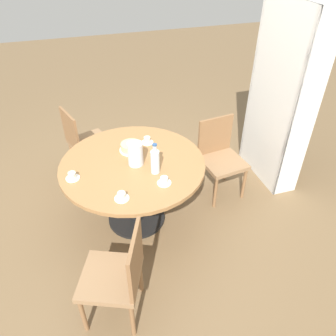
{
  "coord_description": "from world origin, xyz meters",
  "views": [
    {
      "loc": [
        2.38,
        -0.4,
        2.46
      ],
      "look_at": [
        0.0,
        0.34,
        0.58
      ],
      "focal_mm": 35.0,
      "sensor_mm": 36.0,
      "label": 1
    }
  ],
  "objects_px": {
    "cup_c": "(147,141)",
    "cup_d": "(122,196)",
    "coffee_pot": "(135,153)",
    "cake_main": "(131,147)",
    "chair_b": "(84,141)",
    "cup_a": "(164,181)",
    "chair_a": "(220,156)",
    "chair_c": "(118,275)",
    "bookshelf": "(279,101)",
    "cup_b": "(72,176)",
    "water_bottle": "(155,161)"
  },
  "relations": [
    {
      "from": "cup_d",
      "to": "chair_c",
      "type": "bearing_deg",
      "value": -16.09
    },
    {
      "from": "chair_c",
      "to": "bookshelf",
      "type": "bearing_deg",
      "value": 144.99
    },
    {
      "from": "cup_c",
      "to": "chair_b",
      "type": "bearing_deg",
      "value": -137.46
    },
    {
      "from": "coffee_pot",
      "to": "cake_main",
      "type": "xyz_separation_m",
      "value": [
        -0.23,
        0.0,
        -0.08
      ]
    },
    {
      "from": "water_bottle",
      "to": "cup_d",
      "type": "height_order",
      "value": "water_bottle"
    },
    {
      "from": "cup_c",
      "to": "cup_a",
      "type": "bearing_deg",
      "value": -1.7
    },
    {
      "from": "cup_c",
      "to": "cup_b",
      "type": "bearing_deg",
      "value": -64.16
    },
    {
      "from": "chair_c",
      "to": "cake_main",
      "type": "relative_size",
      "value": 3.88
    },
    {
      "from": "chair_b",
      "to": "water_bottle",
      "type": "distance_m",
      "value": 1.3
    },
    {
      "from": "chair_a",
      "to": "chair_b",
      "type": "height_order",
      "value": "same"
    },
    {
      "from": "chair_c",
      "to": "coffee_pot",
      "type": "height_order",
      "value": "coffee_pot"
    },
    {
      "from": "cake_main",
      "to": "cup_a",
      "type": "bearing_deg",
      "value": 15.9
    },
    {
      "from": "coffee_pot",
      "to": "cake_main",
      "type": "height_order",
      "value": "coffee_pot"
    },
    {
      "from": "cup_a",
      "to": "cup_b",
      "type": "xyz_separation_m",
      "value": [
        -0.29,
        -0.72,
        0.0
      ]
    },
    {
      "from": "chair_a",
      "to": "cake_main",
      "type": "distance_m",
      "value": 0.99
    },
    {
      "from": "chair_a",
      "to": "bookshelf",
      "type": "distance_m",
      "value": 0.85
    },
    {
      "from": "cup_b",
      "to": "cup_c",
      "type": "bearing_deg",
      "value": 115.84
    },
    {
      "from": "cake_main",
      "to": "water_bottle",
      "type": "bearing_deg",
      "value": 18.53
    },
    {
      "from": "chair_b",
      "to": "cup_a",
      "type": "relative_size",
      "value": 7.15
    },
    {
      "from": "chair_c",
      "to": "cup_b",
      "type": "distance_m",
      "value": 0.94
    },
    {
      "from": "cup_d",
      "to": "chair_a",
      "type": "bearing_deg",
      "value": 118.82
    },
    {
      "from": "bookshelf",
      "to": "cup_c",
      "type": "xyz_separation_m",
      "value": [
        0.04,
        -1.45,
        -0.21
      ]
    },
    {
      "from": "cup_a",
      "to": "cup_d",
      "type": "bearing_deg",
      "value": -77.24
    },
    {
      "from": "cup_a",
      "to": "cup_c",
      "type": "relative_size",
      "value": 1.0
    },
    {
      "from": "water_bottle",
      "to": "cup_c",
      "type": "relative_size",
      "value": 2.42
    },
    {
      "from": "chair_b",
      "to": "bookshelf",
      "type": "relative_size",
      "value": 0.44
    },
    {
      "from": "cup_a",
      "to": "cup_b",
      "type": "relative_size",
      "value": 1.0
    },
    {
      "from": "chair_b",
      "to": "cake_main",
      "type": "relative_size",
      "value": 3.88
    },
    {
      "from": "chair_b",
      "to": "chair_c",
      "type": "bearing_deg",
      "value": 162.94
    },
    {
      "from": "cup_b",
      "to": "cup_c",
      "type": "height_order",
      "value": "same"
    },
    {
      "from": "coffee_pot",
      "to": "cup_c",
      "type": "bearing_deg",
      "value": 149.49
    },
    {
      "from": "cup_b",
      "to": "cup_a",
      "type": "bearing_deg",
      "value": 68.21
    },
    {
      "from": "cake_main",
      "to": "cup_c",
      "type": "distance_m",
      "value": 0.2
    },
    {
      "from": "cup_a",
      "to": "cup_c",
      "type": "distance_m",
      "value": 0.65
    },
    {
      "from": "cup_c",
      "to": "cup_d",
      "type": "bearing_deg",
      "value": -28.13
    },
    {
      "from": "bookshelf",
      "to": "cup_a",
      "type": "distance_m",
      "value": 1.64
    },
    {
      "from": "chair_c",
      "to": "chair_b",
      "type": "bearing_deg",
      "value": -155.91
    },
    {
      "from": "bookshelf",
      "to": "cup_c",
      "type": "distance_m",
      "value": 1.47
    },
    {
      "from": "cup_b",
      "to": "cake_main",
      "type": "bearing_deg",
      "value": 116.11
    },
    {
      "from": "cup_c",
      "to": "cup_d",
      "type": "xyz_separation_m",
      "value": [
        0.73,
        -0.39,
        0.0
      ]
    },
    {
      "from": "chair_a",
      "to": "cup_a",
      "type": "relative_size",
      "value": 7.15
    },
    {
      "from": "cup_a",
      "to": "water_bottle",
      "type": "bearing_deg",
      "value": -170.43
    },
    {
      "from": "water_bottle",
      "to": "cup_d",
      "type": "relative_size",
      "value": 2.42
    },
    {
      "from": "coffee_pot",
      "to": "cup_a",
      "type": "bearing_deg",
      "value": 25.71
    },
    {
      "from": "cup_a",
      "to": "cup_d",
      "type": "height_order",
      "value": "same"
    },
    {
      "from": "chair_a",
      "to": "bookshelf",
      "type": "bearing_deg",
      "value": 3.39
    },
    {
      "from": "cake_main",
      "to": "chair_c",
      "type": "bearing_deg",
      "value": -17.22
    },
    {
      "from": "cup_c",
      "to": "cup_d",
      "type": "relative_size",
      "value": 1.0
    },
    {
      "from": "chair_a",
      "to": "cup_c",
      "type": "xyz_separation_m",
      "value": [
        -0.09,
        -0.77,
        0.28
      ]
    },
    {
      "from": "chair_c",
      "to": "water_bottle",
      "type": "height_order",
      "value": "water_bottle"
    }
  ]
}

